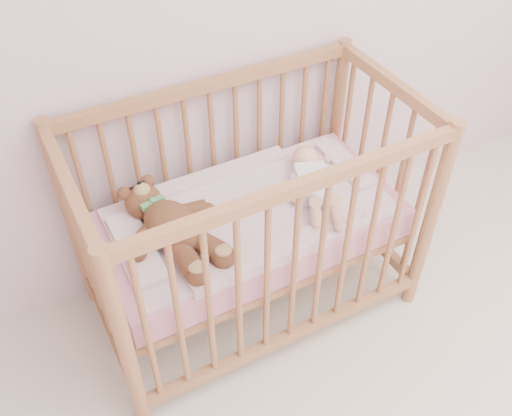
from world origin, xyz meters
TOP-DOWN VIEW (x-y plane):
  - crib at (-0.37, 1.60)m, footprint 1.36×0.76m
  - mattress at (-0.37, 1.60)m, footprint 1.22×0.62m
  - blanket at (-0.37, 1.60)m, footprint 1.10×0.58m
  - baby at (-0.08, 1.58)m, footprint 0.39×0.55m
  - teddy_bear at (-0.70, 1.58)m, footprint 0.54×0.66m

SIDE VIEW (x-z plane):
  - mattress at x=-0.37m, z-range 0.42..0.55m
  - crib at x=-0.37m, z-range 0.00..1.00m
  - blanket at x=-0.37m, z-range 0.53..0.59m
  - baby at x=-0.08m, z-range 0.57..0.70m
  - teddy_bear at x=-0.70m, z-range 0.56..0.73m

